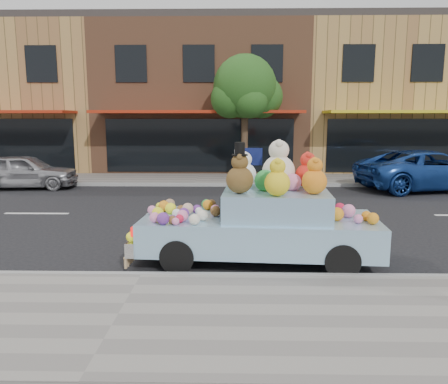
{
  "coord_description": "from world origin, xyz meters",
  "views": [
    {
      "loc": [
        1.5,
        -11.87,
        2.68
      ],
      "look_at": [
        1.34,
        -3.57,
        1.25
      ],
      "focal_mm": 35.0,
      "sensor_mm": 36.0,
      "label": 1
    }
  ],
  "objects_px": {
    "street_tree": "(246,92)",
    "car_blue": "(430,170)",
    "art_car": "(261,219)",
    "car_silver": "(25,171)"
  },
  "relations": [
    {
      "from": "street_tree",
      "to": "art_car",
      "type": "distance_m",
      "value": 10.9
    },
    {
      "from": "street_tree",
      "to": "car_blue",
      "type": "bearing_deg",
      "value": -18.28
    },
    {
      "from": "car_silver",
      "to": "art_car",
      "type": "bearing_deg",
      "value": -139.75
    },
    {
      "from": "street_tree",
      "to": "art_car",
      "type": "bearing_deg",
      "value": -89.95
    },
    {
      "from": "street_tree",
      "to": "car_blue",
      "type": "xyz_separation_m",
      "value": [
        6.77,
        -2.24,
        -2.95
      ]
    },
    {
      "from": "street_tree",
      "to": "art_car",
      "type": "height_order",
      "value": "street_tree"
    },
    {
      "from": "car_blue",
      "to": "art_car",
      "type": "height_order",
      "value": "art_car"
    },
    {
      "from": "car_silver",
      "to": "car_blue",
      "type": "relative_size",
      "value": 0.72
    },
    {
      "from": "car_silver",
      "to": "art_car",
      "type": "relative_size",
      "value": 0.84
    },
    {
      "from": "car_blue",
      "to": "art_car",
      "type": "bearing_deg",
      "value": 129.18
    }
  ]
}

